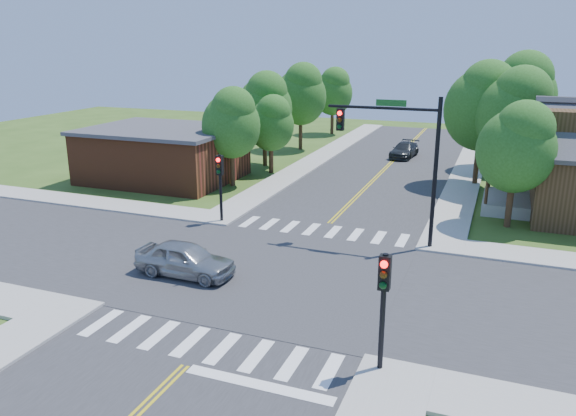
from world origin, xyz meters
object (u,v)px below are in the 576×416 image
at_px(signal_pole_se, 384,291).
at_px(car_dgrey, 404,150).
at_px(signal_mast_ne, 400,147).
at_px(signal_pole_nw, 220,176).
at_px(car_silver, 185,260).

distance_m(signal_pole_se, car_dgrey, 33.32).
xyz_separation_m(signal_mast_ne, signal_pole_se, (1.69, -11.21, -2.19)).
xyz_separation_m(signal_pole_nw, car_silver, (1.98, -7.05, -1.93)).
bearing_deg(signal_pole_se, car_silver, 155.74).
height_order(car_silver, car_dgrey, car_silver).
height_order(signal_mast_ne, signal_pole_se, signal_mast_ne).
xyz_separation_m(signal_mast_ne, signal_pole_nw, (-9.51, -0.01, -2.19)).
height_order(signal_mast_ne, car_dgrey, signal_mast_ne).
relative_size(car_silver, car_dgrey, 0.97).
bearing_deg(signal_pole_nw, signal_mast_ne, 0.07).
distance_m(signal_pole_nw, car_dgrey, 22.64).
relative_size(signal_pole_nw, car_dgrey, 0.85).
relative_size(signal_pole_se, signal_pole_nw, 1.00).
bearing_deg(car_dgrey, signal_mast_ne, -76.16).
relative_size(signal_mast_ne, signal_pole_se, 1.89).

